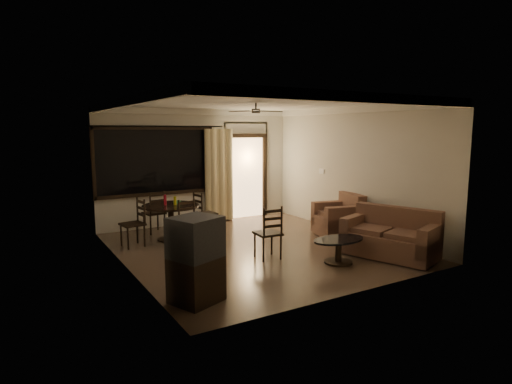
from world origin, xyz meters
TOP-DOWN VIEW (x-y plane):
  - ground at (0.00, 0.00)m, footprint 5.50×5.50m
  - room_shell at (0.59, 1.77)m, footprint 5.50×6.70m
  - dining_table at (-1.21, 1.46)m, footprint 1.18×1.18m
  - dining_chair_west at (-2.04, 1.34)m, footprint 0.48×0.48m
  - dining_chair_east at (-0.38, 1.58)m, footprint 0.48×0.48m
  - dining_chair_south at (-1.08, 0.61)m, footprint 0.48×0.53m
  - dining_chair_north at (-1.32, 2.24)m, footprint 0.48×0.48m
  - tv_cabinet at (-2.05, -1.87)m, footprint 0.77×0.74m
  - sofa at (1.84, -1.75)m, footprint 1.33×1.81m
  - armchair at (2.10, -0.08)m, footprint 1.09×1.09m
  - coffee_table at (0.73, -1.58)m, footprint 0.99×0.59m
  - side_chair at (-0.17, -0.72)m, footprint 0.46×0.46m

SIDE VIEW (x-z plane):
  - ground at x=0.00m, z-range 0.00..0.00m
  - dining_chair_west at x=-2.04m, z-range -0.19..0.76m
  - dining_chair_east at x=-0.38m, z-range -0.19..0.76m
  - dining_chair_north at x=-1.32m, z-range -0.19..0.76m
  - side_chair at x=-0.17m, z-range -0.20..0.77m
  - coffee_table at x=0.73m, z-range 0.07..0.51m
  - dining_chair_south at x=-1.08m, z-range -0.17..0.78m
  - sofa at x=1.84m, z-range -0.09..0.78m
  - armchair at x=2.10m, z-range -0.08..0.82m
  - tv_cabinet at x=-2.05m, z-range 0.00..1.17m
  - dining_table at x=-1.21m, z-range 0.10..1.07m
  - room_shell at x=0.59m, z-range -0.92..4.58m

